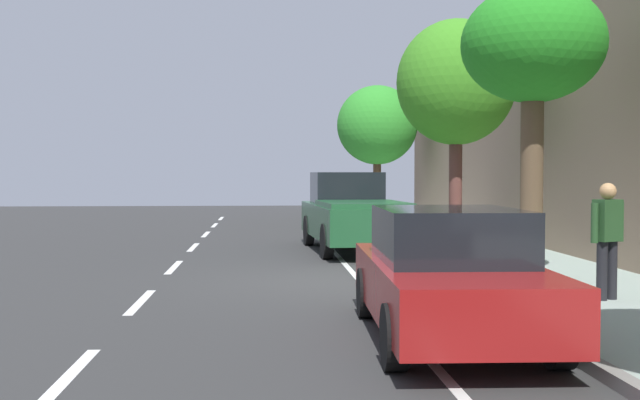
{
  "coord_description": "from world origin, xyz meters",
  "views": [
    {
      "loc": [
        -1.38,
        -13.42,
        1.92
      ],
      "look_at": [
        0.29,
        9.52,
        1.11
      ],
      "focal_mm": 42.66,
      "sensor_mm": 36.0,
      "label": 1
    }
  ],
  "objects": [
    {
      "name": "curb_edge",
      "position": [
        1.78,
        0.0,
        0.07
      ],
      "size": [
        0.16,
        39.74,
        0.14
      ],
      "primitive_type": "cube",
      "color": "gray",
      "rests_on": "ground"
    },
    {
      "name": "street_tree_corner",
      "position": [
        3.11,
        16.76,
        3.83
      ],
      "size": [
        3.22,
        3.22,
        5.3
      ],
      "color": "#503425",
      "rests_on": "sidewalk"
    },
    {
      "name": "lane_stripe_centre",
      "position": [
        -3.24,
        0.13,
        0.0
      ],
      "size": [
        0.14,
        40.0,
        0.01
      ],
      "color": "white",
      "rests_on": "ground"
    },
    {
      "name": "street_tree_far_end",
      "position": [
        3.11,
        4.22,
        4.03
      ],
      "size": [
        2.8,
        2.8,
        5.4
      ],
      "color": "brown",
      "rests_on": "sidewalk"
    },
    {
      "name": "lane_stripe_bike_edge",
      "position": [
        0.31,
        0.0,
        0.0
      ],
      "size": [
        0.12,
        39.74,
        0.01
      ],
      "primitive_type": "cube",
      "color": "white",
      "rests_on": "ground"
    },
    {
      "name": "parked_sedan_red_second",
      "position": [
        0.73,
        -4.82,
        0.75
      ],
      "size": [
        1.95,
        4.46,
        1.52
      ],
      "color": "maroon",
      "rests_on": "ground"
    },
    {
      "name": "pedestrian_on_phone",
      "position": [
        3.44,
        -3.06,
        1.07
      ],
      "size": [
        0.57,
        0.37,
        1.65
      ],
      "color": "black",
      "rests_on": "sidewalk"
    },
    {
      "name": "bicycle_at_curb",
      "position": [
        1.31,
        9.2,
        0.38
      ],
      "size": [
        1.43,
        1.1,
        0.78
      ],
      "color": "black",
      "rests_on": "ground"
    },
    {
      "name": "parked_pickup_green_mid",
      "position": [
        0.78,
        5.27,
        0.9
      ],
      "size": [
        2.3,
        5.41,
        1.95
      ],
      "color": "#1E512D",
      "rests_on": "ground"
    },
    {
      "name": "cyclist_with_backpack",
      "position": [
        1.53,
        8.74,
        1.05
      ],
      "size": [
        0.53,
        0.55,
        1.72
      ],
      "color": "#C6B284",
      "rests_on": "ground"
    },
    {
      "name": "sidewalk",
      "position": [
        3.55,
        0.0,
        0.07
      ],
      "size": [
        3.38,
        39.74,
        0.14
      ],
      "primitive_type": "cube",
      "color": "#98AAA1",
      "rests_on": "ground"
    },
    {
      "name": "ground",
      "position": [
        0.0,
        0.0,
        0.0
      ],
      "size": [
        63.59,
        63.59,
        0.0
      ],
      "primitive_type": "plane",
      "color": "#313131"
    },
    {
      "name": "street_tree_mid_block",
      "position": [
        3.11,
        -0.91,
        4.0
      ],
      "size": [
        2.4,
        2.4,
        4.94
      ],
      "color": "brown",
      "rests_on": "sidewalk"
    }
  ]
}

